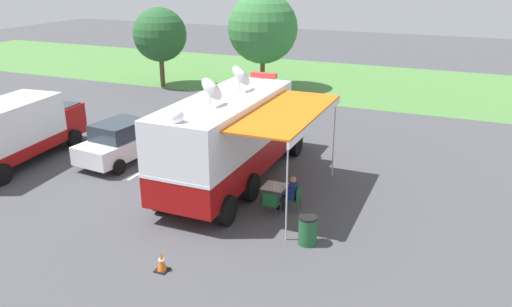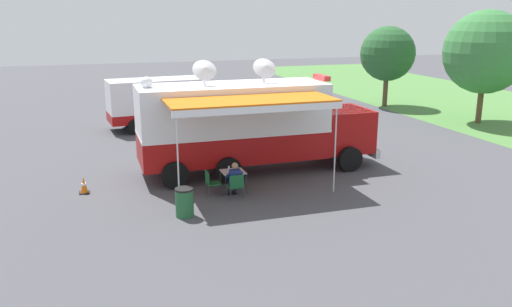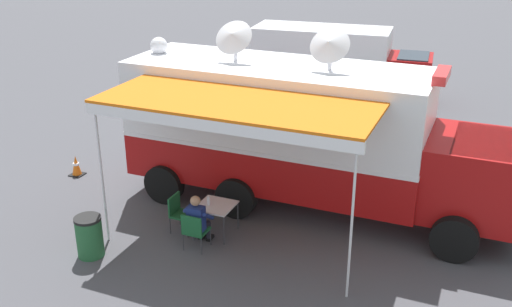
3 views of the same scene
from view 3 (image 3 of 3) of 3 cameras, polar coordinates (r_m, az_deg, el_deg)
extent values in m
plane|color=#47474C|center=(15.13, 1.91, -4.38)|extent=(100.00, 100.00, 0.00)
cube|color=silver|center=(18.18, 11.03, -0.02)|extent=(0.13, 4.80, 0.01)
cube|color=#9E0F0F|center=(14.64, 1.97, -0.36)|extent=(2.52, 7.21, 1.10)
cube|color=white|center=(14.16, 2.05, 4.87)|extent=(2.52, 7.21, 1.70)
cube|color=white|center=(14.44, 2.00, 1.65)|extent=(2.54, 7.23, 0.10)
cube|color=#9E0F0F|center=(13.74, 20.44, -2.07)|extent=(2.30, 2.11, 1.70)
cube|color=#28333D|center=(13.55, 21.56, -0.27)|extent=(2.15, 1.47, 0.70)
cylinder|color=black|center=(15.27, 19.52, -3.40)|extent=(0.30, 1.00, 1.00)
cylinder|color=black|center=(13.04, 18.66, -7.87)|extent=(0.30, 1.00, 1.00)
cylinder|color=black|center=(16.15, 1.73, -0.61)|extent=(0.30, 1.00, 1.00)
cylinder|color=black|center=(14.06, -1.94, -4.30)|extent=(0.30, 1.00, 1.00)
cylinder|color=black|center=(16.90, -4.55, 0.40)|extent=(0.30, 1.00, 1.00)
cylinder|color=black|center=(14.91, -8.90, -2.93)|extent=(0.30, 1.00, 1.00)
cube|color=white|center=(13.92, 2.10, 8.41)|extent=(2.52, 7.21, 0.10)
cube|color=red|center=(13.09, 17.57, 7.24)|extent=(1.10, 0.28, 0.20)
cylinder|color=silver|center=(14.26, -2.01, 9.88)|extent=(0.10, 0.10, 0.45)
cone|color=silver|center=(14.04, -2.29, 11.37)|extent=(0.72, 0.90, 0.81)
cylinder|color=silver|center=(13.48, 7.19, 8.98)|extent=(0.10, 0.10, 0.45)
cone|color=silver|center=(13.25, 7.10, 10.55)|extent=(0.72, 0.90, 0.81)
sphere|color=white|center=(15.25, -9.39, 10.26)|extent=(0.44, 0.44, 0.44)
cube|color=orange|center=(11.88, -1.94, 4.94)|extent=(2.21, 5.77, 0.06)
cube|color=white|center=(11.02, -4.21, 2.70)|extent=(0.09, 5.76, 0.24)
cylinder|color=silver|center=(10.84, 9.27, -6.53)|extent=(0.05, 0.05, 3.25)
cylinder|color=silver|center=(13.00, -14.73, -1.90)|extent=(0.05, 0.05, 3.25)
cube|color=silver|center=(13.25, -3.92, -5.07)|extent=(0.80, 0.80, 0.03)
cylinder|color=#333338|center=(13.57, -1.78, -6.06)|extent=(0.03, 0.03, 0.70)
cylinder|color=#333338|center=(12.98, -3.13, -7.49)|extent=(0.03, 0.03, 0.70)
cylinder|color=#333338|center=(13.86, -4.58, -5.48)|extent=(0.03, 0.03, 0.70)
cylinder|color=#333338|center=(13.29, -6.03, -6.84)|extent=(0.03, 0.03, 0.70)
cylinder|color=silver|center=(13.22, -4.64, -4.58)|extent=(0.07, 0.07, 0.20)
cylinder|color=white|center=(13.17, -4.65, -4.15)|extent=(0.04, 0.04, 0.02)
cube|color=#19562D|center=(12.90, -5.78, -7.44)|extent=(0.48, 0.48, 0.04)
cube|color=#19562D|center=(12.62, -6.29, -6.99)|extent=(0.04, 0.48, 0.44)
cylinder|color=#333338|center=(13.26, -6.14, -7.60)|extent=(0.02, 0.02, 0.42)
cylinder|color=#333338|center=(13.08, -4.43, -8.00)|extent=(0.02, 0.02, 0.42)
cylinder|color=#333338|center=(12.93, -7.07, -8.49)|extent=(0.02, 0.02, 0.42)
cylinder|color=#333338|center=(12.75, -5.33, -8.91)|extent=(0.02, 0.02, 0.42)
cube|color=#19562D|center=(13.56, -7.09, -5.91)|extent=(0.48, 0.48, 0.04)
cube|color=#19562D|center=(13.56, -7.95, -4.87)|extent=(0.48, 0.04, 0.44)
cylinder|color=#333338|center=(13.73, -5.79, -6.46)|extent=(0.02, 0.02, 0.42)
cylinder|color=#333338|center=(13.40, -6.68, -7.29)|extent=(0.02, 0.02, 0.42)
cylinder|color=#333338|center=(13.93, -7.40, -6.10)|extent=(0.02, 0.02, 0.42)
cylinder|color=#333338|center=(13.60, -8.32, -6.91)|extent=(0.02, 0.02, 0.42)
cube|color=navy|center=(12.75, -5.83, -6.27)|extent=(0.24, 0.36, 0.56)
sphere|color=#A37556|center=(12.55, -5.90, -4.59)|extent=(0.22, 0.22, 0.22)
cylinder|color=navy|center=(12.92, -6.49, -5.68)|extent=(0.43, 0.09, 0.34)
cylinder|color=navy|center=(12.73, -4.66, -6.08)|extent=(0.43, 0.09, 0.34)
cylinder|color=black|center=(13.07, -5.80, -6.92)|extent=(0.38, 0.13, 0.13)
cylinder|color=black|center=(13.32, -5.39, -7.43)|extent=(0.11, 0.11, 0.42)
cube|color=black|center=(13.45, -5.25, -7.97)|extent=(0.24, 0.10, 0.07)
cylinder|color=black|center=(12.98, -5.01, -7.09)|extent=(0.38, 0.13, 0.13)
cylinder|color=black|center=(13.23, -4.62, -7.61)|extent=(0.11, 0.11, 0.42)
cube|color=black|center=(13.37, -4.48, -8.14)|extent=(0.24, 0.10, 0.07)
cylinder|color=#235B33|center=(13.05, -15.83, -7.86)|extent=(0.56, 0.56, 0.85)
cylinder|color=black|center=(12.83, -16.04, -6.10)|extent=(0.57, 0.57, 0.06)
cube|color=black|center=(17.17, -16.93, -1.96)|extent=(0.36, 0.36, 0.03)
cone|color=orange|center=(17.05, -17.04, -1.07)|extent=(0.26, 0.26, 0.55)
cylinder|color=white|center=(17.04, -17.05, -0.98)|extent=(0.17, 0.17, 0.06)
cube|color=white|center=(23.40, 6.32, 9.40)|extent=(2.59, 5.38, 2.20)
cube|color=#9E0F0F|center=(23.60, 6.23, 7.39)|extent=(2.61, 5.40, 0.50)
cube|color=#9E0F0F|center=(23.13, 14.61, 7.44)|extent=(2.03, 1.77, 1.40)
cube|color=#28333D|center=(23.02, 14.97, 8.49)|extent=(1.78, 1.26, 0.60)
cylinder|color=black|center=(24.34, 13.67, 6.54)|extent=(0.34, 0.86, 0.84)
cylinder|color=black|center=(22.32, 13.24, 5.16)|extent=(0.34, 0.86, 0.84)
cylinder|color=black|center=(24.97, 3.44, 7.54)|extent=(0.34, 0.86, 0.84)
cylinder|color=black|center=(23.01, 2.16, 6.26)|extent=(0.34, 0.86, 0.84)
cube|color=silver|center=(19.39, 10.29, 3.66)|extent=(2.24, 4.37, 0.76)
cube|color=#28333D|center=(19.22, 10.01, 5.76)|extent=(1.82, 2.26, 0.68)
cylinder|color=black|center=(19.99, 14.59, 2.71)|extent=(0.29, 0.66, 0.64)
cylinder|color=black|center=(18.35, 13.10, 1.08)|extent=(0.29, 0.66, 0.64)
cylinder|color=black|center=(20.72, 7.65, 3.95)|extent=(0.29, 0.66, 0.64)
cylinder|color=black|center=(19.15, 5.64, 2.47)|extent=(0.29, 0.66, 0.64)
camera|label=1|loc=(21.01, -57.17, 15.73)|focal=35.64mm
camera|label=2|loc=(12.04, -98.56, -7.27)|focal=36.97mm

